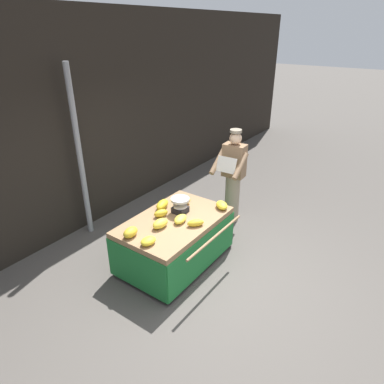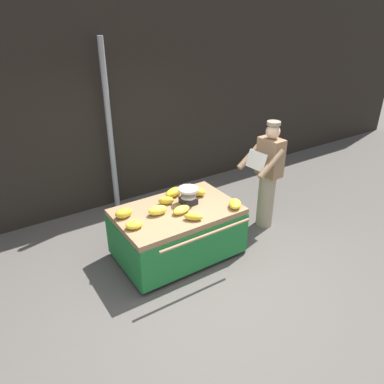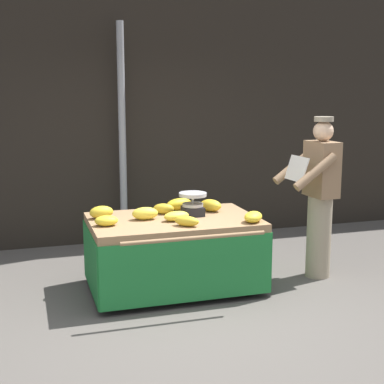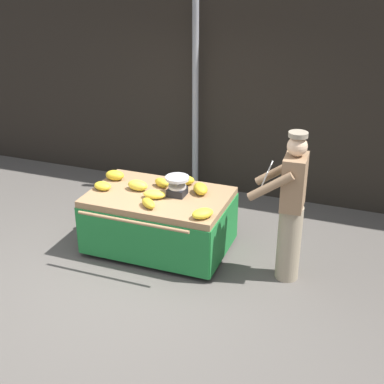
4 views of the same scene
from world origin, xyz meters
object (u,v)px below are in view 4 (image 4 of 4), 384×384
(banana_cart, at_px, (159,210))
(banana_bunch_4, at_px, (154,194))
(banana_bunch_1, at_px, (148,203))
(banana_bunch_8, at_px, (115,175))
(banana_bunch_2, at_px, (182,180))
(weighing_scale, at_px, (177,186))
(street_pole, at_px, (195,101))
(vendor_person, at_px, (290,207))
(banana_bunch_5, at_px, (200,189))
(banana_bunch_7, at_px, (162,183))
(banana_bunch_0, at_px, (203,213))
(banana_bunch_3, at_px, (103,186))
(banana_bunch_6, at_px, (138,185))

(banana_cart, height_order, banana_bunch_4, banana_bunch_4)
(banana_bunch_1, height_order, banana_bunch_8, banana_bunch_8)
(banana_bunch_2, bearing_deg, banana_cart, -114.33)
(weighing_scale, bearing_deg, street_pole, 103.33)
(weighing_scale, relative_size, vendor_person, 0.16)
(banana_bunch_5, height_order, banana_bunch_7, banana_bunch_5)
(banana_bunch_0, distance_m, banana_bunch_2, 0.91)
(weighing_scale, distance_m, vendor_person, 1.36)
(street_pole, bearing_deg, banana_bunch_0, -67.75)
(banana_bunch_1, distance_m, banana_bunch_8, 0.90)
(street_pole, distance_m, banana_bunch_5, 1.79)
(banana_cart, distance_m, banana_bunch_1, 0.43)
(banana_bunch_0, height_order, banana_bunch_3, banana_bunch_0)
(banana_bunch_5, bearing_deg, banana_bunch_8, 179.65)
(banana_bunch_3, xyz_separation_m, vendor_person, (2.26, 0.04, 0.09))
(banana_bunch_3, distance_m, vendor_person, 2.26)
(banana_bunch_5, height_order, banana_bunch_8, banana_bunch_8)
(banana_cart, xyz_separation_m, banana_bunch_6, (-0.28, 0.02, 0.26))
(street_pole, relative_size, banana_bunch_0, 11.30)
(banana_bunch_0, bearing_deg, banana_bunch_5, 112.00)
(banana_bunch_1, distance_m, banana_bunch_2, 0.72)
(banana_bunch_6, height_order, banana_bunch_8, banana_bunch_8)
(banana_bunch_4, xyz_separation_m, banana_bunch_6, (-0.28, 0.14, 0.01))
(weighing_scale, xyz_separation_m, banana_bunch_3, (-0.90, -0.17, -0.07))
(banana_bunch_6, xyz_separation_m, vendor_person, (1.85, -0.10, 0.08))
(banana_cart, bearing_deg, banana_bunch_1, -84.66)
(banana_bunch_2, distance_m, banana_bunch_8, 0.86)
(street_pole, relative_size, banana_bunch_1, 11.78)
(banana_bunch_1, relative_size, banana_bunch_2, 0.80)
(banana_bunch_1, xyz_separation_m, banana_bunch_8, (-0.71, 0.55, 0.01))
(banana_bunch_6, distance_m, vendor_person, 1.86)
(weighing_scale, xyz_separation_m, banana_bunch_1, (-0.19, -0.41, -0.07))
(weighing_scale, distance_m, banana_bunch_6, 0.50)
(banana_bunch_8, bearing_deg, vendor_person, -7.00)
(banana_bunch_6, bearing_deg, banana_bunch_3, -161.01)
(banana_bunch_8, bearing_deg, weighing_scale, -9.02)
(banana_bunch_8, bearing_deg, banana_bunch_3, -89.89)
(banana_bunch_3, bearing_deg, banana_bunch_4, 0.10)
(banana_bunch_4, relative_size, banana_bunch_8, 1.11)
(banana_cart, distance_m, banana_bunch_2, 0.47)
(banana_cart, bearing_deg, banana_bunch_4, -90.28)
(street_pole, xyz_separation_m, banana_bunch_8, (-0.50, -1.55, -0.61))
(street_pole, height_order, banana_bunch_0, street_pole)
(banana_bunch_2, bearing_deg, weighing_scale, -79.18)
(weighing_scale, relative_size, banana_bunch_4, 1.07)
(banana_bunch_0, xyz_separation_m, banana_bunch_1, (-0.66, 0.03, -0.00))
(banana_bunch_8, bearing_deg, banana_bunch_2, 10.58)
(banana_cart, xyz_separation_m, banana_bunch_0, (0.69, -0.38, 0.25))
(banana_bunch_2, bearing_deg, banana_bunch_1, -100.24)
(banana_cart, xyz_separation_m, banana_bunch_3, (-0.68, -0.11, 0.25))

